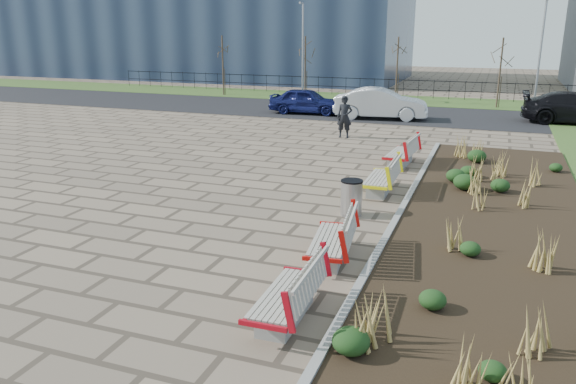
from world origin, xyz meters
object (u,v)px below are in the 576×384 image
(pedestrian, at_px, (345,117))
(lamp_west, at_px, (303,52))
(bench_c, at_px, (380,176))
(litter_bin, at_px, (351,198))
(lamp_east, at_px, (540,56))
(bench_b, at_px, (330,237))
(bench_d, at_px, (401,151))
(car_blue, at_px, (306,101))
(bench_a, at_px, (285,292))
(car_silver, at_px, (381,104))

(pedestrian, bearing_deg, lamp_west, 111.17)
(bench_c, relative_size, litter_bin, 2.29)
(litter_bin, bearing_deg, lamp_east, 76.23)
(bench_b, height_order, bench_d, same)
(pedestrian, distance_m, car_blue, 6.97)
(bench_a, height_order, pedestrian, pedestrian)
(bench_c, bearing_deg, car_blue, 115.84)
(bench_d, relative_size, car_blue, 0.52)
(bench_c, height_order, lamp_east, lamp_east)
(bench_b, distance_m, lamp_east, 25.15)
(lamp_west, bearing_deg, lamp_east, 0.00)
(bench_d, bearing_deg, litter_bin, -88.43)
(litter_bin, bearing_deg, lamp_west, 112.00)
(bench_a, height_order, car_silver, car_silver)
(lamp_west, distance_m, lamp_east, 14.00)
(bench_d, relative_size, pedestrian, 1.16)
(lamp_east, bearing_deg, bench_a, -100.43)
(bench_c, height_order, bench_d, same)
(litter_bin, distance_m, lamp_east, 22.35)
(litter_bin, bearing_deg, car_silver, 98.65)
(bench_a, relative_size, bench_c, 1.00)
(bench_a, xyz_separation_m, car_blue, (-6.87, 21.60, 0.21))
(bench_b, height_order, pedestrian, pedestrian)
(pedestrian, xyz_separation_m, lamp_west, (-5.85, 11.47, 2.13))
(car_silver, bearing_deg, bench_c, -176.34)
(bench_c, xyz_separation_m, lamp_east, (5.00, 19.26, 2.54))
(bench_a, xyz_separation_m, litter_bin, (-0.29, 5.61, -0.04))
(bench_a, bearing_deg, lamp_west, 107.19)
(bench_b, height_order, bench_c, same)
(bench_c, relative_size, pedestrian, 1.16)
(bench_c, bearing_deg, bench_a, -90.81)
(bench_d, xyz_separation_m, litter_bin, (-0.29, -5.89, -0.04))
(bench_d, bearing_deg, lamp_east, 76.66)
(pedestrian, height_order, car_blue, pedestrian)
(litter_bin, relative_size, pedestrian, 0.51)
(bench_a, height_order, lamp_east, lamp_east)
(bench_a, distance_m, car_blue, 22.66)
(litter_bin, height_order, pedestrian, pedestrian)
(bench_b, bearing_deg, lamp_west, 102.60)
(bench_b, height_order, lamp_west, lamp_west)
(bench_a, distance_m, bench_d, 11.50)
(bench_a, relative_size, car_silver, 0.44)
(bench_d, xyz_separation_m, car_blue, (-6.87, 10.10, 0.21))
(bench_d, xyz_separation_m, lamp_east, (5.00, 15.67, 2.54))
(pedestrian, relative_size, lamp_east, 0.30)
(bench_b, relative_size, car_blue, 0.52)
(bench_a, xyz_separation_m, pedestrian, (-3.15, 15.70, 0.41))
(litter_bin, bearing_deg, pedestrian, 105.84)
(bench_b, bearing_deg, car_silver, 90.60)
(litter_bin, distance_m, car_blue, 17.29)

